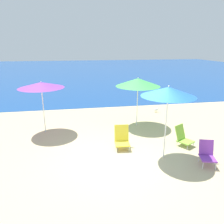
# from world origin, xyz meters

# --- Properties ---
(ground_plane) EXTENTS (60.00, 60.00, 0.00)m
(ground_plane) POSITION_xyz_m (0.00, 0.00, 0.00)
(ground_plane) COLOR #C6B284
(sea_water) EXTENTS (60.00, 40.00, 0.01)m
(sea_water) POSITION_xyz_m (0.00, 25.87, 0.00)
(sea_water) COLOR #19478C
(sea_water) RESTS_ON ground
(beach_umbrella_blue) EXTENTS (1.61, 1.61, 2.32)m
(beach_umbrella_blue) POSITION_xyz_m (1.32, -0.21, 2.13)
(beach_umbrella_blue) COLOR white
(beach_umbrella_blue) RESTS_ON ground
(beach_umbrella_green) EXTENTS (1.89, 1.89, 2.14)m
(beach_umbrella_green) POSITION_xyz_m (1.31, 2.76, 1.93)
(beach_umbrella_green) COLOR white
(beach_umbrella_green) RESTS_ON ground
(beach_umbrella_purple) EXTENTS (1.77, 1.77, 2.11)m
(beach_umbrella_purple) POSITION_xyz_m (-2.61, 2.65, 1.95)
(beach_umbrella_purple) COLOR white
(beach_umbrella_purple) RESTS_ON ground
(beach_chair_purple) EXTENTS (0.55, 0.64, 0.72)m
(beach_chair_purple) POSITION_xyz_m (2.42, -0.81, 0.36)
(beach_chair_purple) COLOR silver
(beach_chair_purple) RESTS_ON ground
(beach_chair_yellow) EXTENTS (0.54, 0.58, 0.80)m
(beach_chair_yellow) POSITION_xyz_m (0.17, 0.71, 0.37)
(beach_chair_yellow) COLOR silver
(beach_chair_yellow) RESTS_ON ground
(beach_chair_lime) EXTENTS (0.69, 0.74, 0.71)m
(beach_chair_lime) POSITION_xyz_m (2.34, 0.53, 0.32)
(beach_chair_lime) COLOR silver
(beach_chair_lime) RESTS_ON ground
(backpack_blue) EXTENTS (0.30, 0.20, 0.36)m
(backpack_blue) POSITION_xyz_m (0.43, 1.94, 0.18)
(backpack_blue) COLOR blue
(backpack_blue) RESTS_ON ground
(seagull) EXTENTS (0.27, 0.11, 0.23)m
(seagull) POSITION_xyz_m (2.90, 4.51, 0.14)
(seagull) COLOR gold
(seagull) RESTS_ON ground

